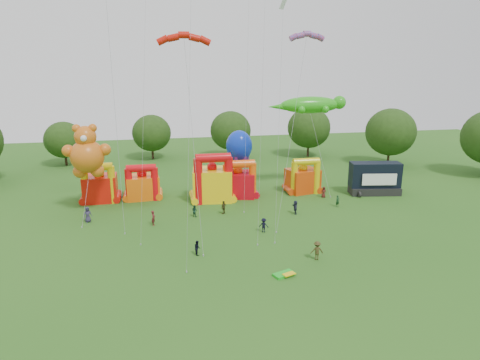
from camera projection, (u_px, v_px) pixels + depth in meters
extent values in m
plane|color=#275B19|center=(246.00, 298.00, 35.93)|extent=(160.00, 160.00, 0.00)
cylinder|color=#352314|center=(388.00, 156.00, 81.69)|extent=(0.44, 0.44, 3.72)
ellipsoid|color=#213D12|center=(391.00, 132.00, 80.47)|extent=(9.30, 9.30, 8.89)
cylinder|color=#352314|center=(308.00, 148.00, 89.30)|extent=(0.44, 0.44, 3.51)
ellipsoid|color=#213D12|center=(309.00, 128.00, 88.15)|extent=(8.77, 8.78, 8.39)
cylinder|color=#352314|center=(231.00, 150.00, 87.99)|extent=(0.44, 0.44, 3.30)
ellipsoid|color=#213D12|center=(231.00, 131.00, 86.91)|extent=(8.25, 8.25, 7.88)
cylinder|color=#352314|center=(153.00, 151.00, 87.06)|extent=(0.44, 0.44, 3.09)
ellipsoid|color=#213D12|center=(152.00, 133.00, 86.06)|extent=(7.73, 7.72, 7.38)
cylinder|color=#352314|center=(66.00, 158.00, 81.61)|extent=(0.44, 0.44, 2.88)
ellipsoid|color=#213D12|center=(64.00, 140.00, 80.67)|extent=(7.20, 7.20, 6.88)
cube|color=red|center=(100.00, 188.00, 60.63)|extent=(4.65, 3.76, 3.72)
cylinder|color=#D8B60B|center=(85.00, 186.00, 58.84)|extent=(1.01, 1.01, 5.31)
cylinder|color=#D8B60B|center=(112.00, 185.00, 59.48)|extent=(1.01, 1.01, 5.31)
cylinder|color=#D8B60B|center=(97.00, 167.00, 58.45)|extent=(4.08, 1.06, 1.06)
sphere|color=#D8B60B|center=(99.00, 174.00, 60.06)|extent=(1.40, 1.40, 1.40)
cube|color=#FB630D|center=(143.00, 187.00, 61.98)|extent=(4.94, 4.11, 3.35)
cylinder|color=red|center=(129.00, 185.00, 60.20)|extent=(1.01, 1.01, 4.79)
cylinder|color=red|center=(155.00, 184.00, 60.85)|extent=(1.01, 1.01, 4.79)
cylinder|color=red|center=(141.00, 168.00, 59.89)|extent=(4.09, 1.06, 1.06)
sphere|color=red|center=(142.00, 174.00, 61.45)|extent=(1.40, 1.40, 1.40)
cube|color=yellow|center=(212.00, 185.00, 60.98)|extent=(5.86, 4.90, 4.56)
cylinder|color=red|center=(198.00, 182.00, 58.85)|extent=(1.19, 1.19, 6.51)
cylinder|color=red|center=(229.00, 180.00, 59.60)|extent=(1.19, 1.19, 6.51)
cylinder|color=red|center=(213.00, 158.00, 58.36)|extent=(4.83, 1.25, 1.25)
sphere|color=red|center=(212.00, 167.00, 60.29)|extent=(1.40, 1.40, 1.40)
cube|color=red|center=(238.00, 184.00, 62.77)|extent=(5.51, 4.77, 3.65)
cylinder|color=#FF560D|center=(227.00, 182.00, 60.90)|extent=(1.06, 1.06, 5.21)
cylinder|color=#FF560D|center=(252.00, 181.00, 61.58)|extent=(1.06, 1.06, 5.21)
cylinder|color=#FF560D|center=(240.00, 164.00, 60.54)|extent=(4.30, 1.11, 1.11)
sphere|color=#FF560D|center=(238.00, 170.00, 62.21)|extent=(1.40, 1.40, 1.40)
cube|color=#D33D0B|center=(302.00, 180.00, 65.01)|extent=(5.20, 4.55, 3.50)
cylinder|color=yellow|center=(294.00, 178.00, 63.27)|extent=(0.98, 0.98, 5.00)
cylinder|color=yellow|center=(317.00, 177.00, 63.90)|extent=(0.98, 0.98, 5.00)
cylinder|color=yellow|center=(306.00, 162.00, 62.92)|extent=(3.97, 1.03, 1.03)
sphere|color=yellow|center=(303.00, 167.00, 64.46)|extent=(1.40, 1.40, 1.40)
cube|color=black|center=(374.00, 190.00, 64.17)|extent=(7.70, 3.85, 1.10)
cube|color=black|center=(375.00, 175.00, 63.72)|extent=(7.64, 3.50, 3.68)
cube|color=white|center=(380.00, 180.00, 62.45)|extent=(5.03, 0.86, 1.73)
cylinder|color=black|center=(359.00, 195.00, 62.64)|extent=(0.30, 0.90, 0.90)
cylinder|color=black|center=(396.00, 192.00, 63.69)|extent=(0.30, 0.90, 0.90)
sphere|color=#CF6217|center=(87.00, 156.00, 54.51)|extent=(4.27, 4.27, 4.27)
sphere|color=#CF6217|center=(85.00, 137.00, 53.83)|extent=(2.72, 2.72, 2.72)
sphere|color=#CF6217|center=(76.00, 128.00, 53.37)|extent=(1.07, 1.07, 1.07)
sphere|color=#CF6217|center=(93.00, 128.00, 53.72)|extent=(1.07, 1.07, 1.07)
sphere|color=#CF6217|center=(68.00, 151.00, 53.90)|extent=(1.55, 1.55, 1.55)
sphere|color=#CF6217|center=(105.00, 150.00, 54.70)|extent=(1.55, 1.55, 1.55)
sphere|color=#CF6217|center=(80.00, 171.00, 54.83)|extent=(1.75, 1.75, 1.75)
sphere|color=#CF6217|center=(97.00, 171.00, 55.21)|extent=(1.75, 1.75, 1.75)
sphere|color=white|center=(84.00, 138.00, 52.59)|extent=(0.78, 0.78, 0.78)
ellipsoid|color=green|center=(310.00, 105.00, 64.08)|extent=(9.40, 2.94, 2.50)
sphere|color=green|center=(339.00, 102.00, 64.83)|extent=(2.02, 2.02, 2.02)
cone|color=green|center=(280.00, 107.00, 63.27)|extent=(3.67, 1.47, 1.47)
sphere|color=green|center=(318.00, 107.00, 65.95)|extent=(1.10, 1.10, 1.10)
sphere|color=green|center=(325.00, 109.00, 63.16)|extent=(1.10, 1.10, 1.10)
sphere|color=green|center=(295.00, 108.00, 65.29)|extent=(1.10, 1.10, 1.10)
sphere|color=green|center=(302.00, 110.00, 62.51)|extent=(1.10, 1.10, 1.10)
ellipsoid|color=#0D2EC3|center=(239.00, 146.00, 63.92)|extent=(3.92, 3.92, 4.70)
cone|color=#591E8C|center=(247.00, 160.00, 64.73)|extent=(0.88, 0.88, 3.14)
cone|color=#591E8C|center=(242.00, 158.00, 65.66)|extent=(0.88, 0.88, 3.14)
cone|color=#591E8C|center=(234.00, 159.00, 65.43)|extent=(0.88, 0.88, 3.14)
cone|color=#591E8C|center=(231.00, 160.00, 64.27)|extent=(0.88, 0.88, 3.14)
cone|color=#591E8C|center=(236.00, 162.00, 63.34)|extent=(0.88, 0.88, 3.14)
cone|color=#591E8C|center=(245.00, 162.00, 63.57)|extent=(0.88, 0.88, 3.14)
cube|color=white|center=(283.00, 4.00, 46.07)|extent=(1.02, 1.02, 1.10)
cube|color=green|center=(284.00, 274.00, 39.72)|extent=(2.23, 1.65, 0.24)
cube|color=yellow|center=(289.00, 274.00, 39.47)|extent=(1.34, 0.99, 0.10)
imported|color=#302B47|center=(88.00, 215.00, 52.73)|extent=(1.14, 0.97, 1.97)
imported|color=maroon|center=(153.00, 218.00, 51.68)|extent=(0.56, 0.75, 1.88)
imported|color=#173929|center=(195.00, 211.00, 54.69)|extent=(0.95, 0.94, 1.55)
imported|color=black|center=(264.00, 225.00, 49.62)|extent=(1.27, 1.01, 1.72)
imported|color=#3F3919|center=(224.00, 207.00, 55.64)|extent=(1.06, 1.03, 1.78)
imported|color=#22253A|center=(295.00, 207.00, 55.62)|extent=(0.64, 1.72, 1.82)
imported|color=#4F1B16|center=(324.00, 192.00, 62.37)|extent=(0.85, 0.60, 1.63)
imported|color=#16381B|center=(338.00, 201.00, 58.38)|extent=(0.69, 0.57, 1.62)
imported|color=black|center=(197.00, 248.00, 43.86)|extent=(0.71, 0.84, 1.53)
imported|color=#3D3418|center=(317.00, 251.00, 42.70)|extent=(1.37, 0.92, 1.96)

